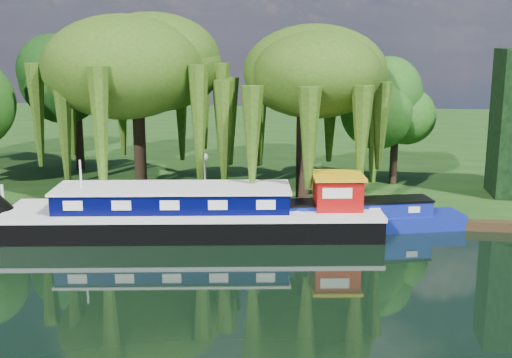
# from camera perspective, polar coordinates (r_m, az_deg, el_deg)

# --- Properties ---
(ground) EXTENTS (120.00, 120.00, 0.00)m
(ground) POSITION_cam_1_polar(r_m,az_deg,el_deg) (25.31, -10.59, -8.56)
(ground) COLOR black
(far_bank) EXTENTS (120.00, 52.00, 0.45)m
(far_bank) POSITION_cam_1_polar(r_m,az_deg,el_deg) (57.60, -0.12, 3.62)
(far_bank) COLOR #16360E
(far_bank) RESTS_ON ground
(dutch_barge) EXTENTS (17.75, 6.48, 3.66)m
(dutch_barge) POSITION_cam_1_polar(r_m,az_deg,el_deg) (30.19, -5.25, -3.15)
(dutch_barge) COLOR black
(dutch_barge) RESTS_ON ground
(narrowboat) EXTENTS (11.11, 4.78, 1.61)m
(narrowboat) POSITION_cam_1_polar(r_m,az_deg,el_deg) (30.88, 8.35, -3.52)
(narrowboat) COLOR navy
(narrowboat) RESTS_ON ground
(willow_left) EXTENTS (7.91, 7.91, 9.48)m
(willow_left) POSITION_cam_1_polar(r_m,az_deg,el_deg) (36.89, -10.56, 9.63)
(willow_left) COLOR black
(willow_left) RESTS_ON far_bank
(willow_right) EXTENTS (6.90, 6.90, 8.40)m
(willow_right) POSITION_cam_1_polar(r_m,az_deg,el_deg) (33.82, 4.27, 8.29)
(willow_right) COLOR black
(willow_right) RESTS_ON far_bank
(tree_far_mid) EXTENTS (4.93, 4.93, 8.07)m
(tree_far_mid) POSITION_cam_1_polar(r_m,az_deg,el_deg) (43.54, -15.71, 8.03)
(tree_far_mid) COLOR black
(tree_far_mid) RESTS_ON far_bank
(tree_far_right) EXTENTS (3.94, 3.94, 6.44)m
(tree_far_right) POSITION_cam_1_polar(r_m,az_deg,el_deg) (38.71, 12.34, 6.05)
(tree_far_right) COLOR black
(tree_far_right) RESTS_ON far_bank
(lamppost) EXTENTS (0.36, 0.36, 2.56)m
(lamppost) POSITION_cam_1_polar(r_m,az_deg,el_deg) (34.31, -4.55, 1.34)
(lamppost) COLOR silver
(lamppost) RESTS_ON far_bank
(mooring_posts) EXTENTS (19.16, 0.16, 1.00)m
(mooring_posts) POSITION_cam_1_polar(r_m,az_deg,el_deg) (32.86, -6.97, -1.83)
(mooring_posts) COLOR silver
(mooring_posts) RESTS_ON far_bank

